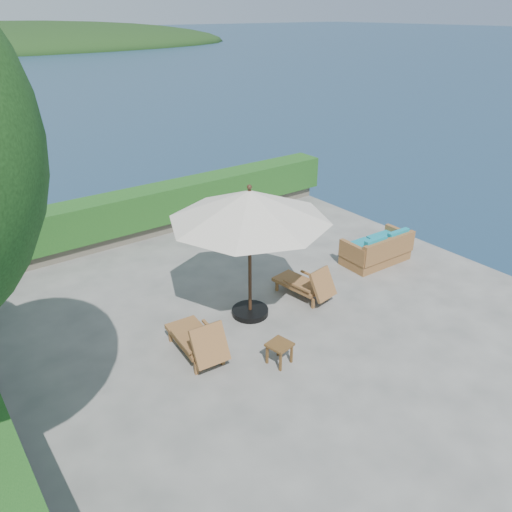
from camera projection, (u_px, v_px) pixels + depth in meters
ground at (267, 320)px, 10.55m from camera, size 12.00×12.00×0.00m
foundation at (267, 377)px, 11.24m from camera, size 12.00×12.00×3.00m
ocean at (266, 425)px, 11.89m from camera, size 600.00×600.00×0.00m
offshore_island at (5, 48)px, 125.81m from camera, size 126.00×57.60×12.60m
planter_wall_far at (149, 228)px, 14.50m from camera, size 12.00×0.60×0.36m
hedge_far at (147, 207)px, 14.20m from camera, size 12.40×0.90×1.00m
patio_umbrella at (249, 207)px, 9.65m from camera, size 3.27×3.27×2.92m
lounge_left at (198, 340)px, 9.28m from camera, size 0.78×1.61×0.90m
lounge_right at (307, 284)px, 11.22m from camera, size 0.80×1.52×0.84m
side_table at (280, 347)px, 9.11m from camera, size 0.48×0.48×0.43m
wicker_loveseat at (378, 250)px, 12.79m from camera, size 1.83×0.97×0.88m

